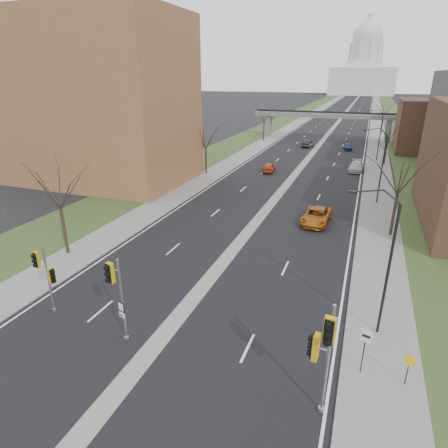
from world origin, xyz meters
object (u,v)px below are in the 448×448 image
Objects in this scene: car_right_near at (316,216)px; signal_pole_left at (46,272)px; car_left_near at (269,167)px; car_left_far at (308,143)px; warning_sign at (409,365)px; car_right_far at (348,146)px; signal_pole_median at (116,287)px; signal_pole_right at (323,346)px; speed_limit_sign at (365,343)px; car_right_mid at (356,166)px.

signal_pole_left is at bearing -118.50° from car_right_near.
car_left_near is 0.76× the size of car_right_near.
car_left_far is (2.26, 24.81, 0.02)m from car_left_near.
car_left_far is (-15.05, 65.61, -0.56)m from warning_sign.
car_right_near reaches higher than car_right_far.
car_left_near is (-2.38, 42.96, -2.92)m from signal_pole_median.
signal_pole_right reaches higher than warning_sign.
car_left_near is 24.92m from car_left_far.
signal_pole_right is 24.35m from car_right_near.
signal_pole_median reaches higher than warning_sign.
signal_pole_median is at bearing 86.21° from car_left_near.
car_right_near is 44.24m from car_right_far.
signal_pole_median reaches higher than signal_pole_left.
speed_limit_sign is at bearing -73.15° from car_right_near.
signal_pole_left is at bearing -151.69° from warning_sign.
signal_pole_left is 50.28m from car_right_mid.
warning_sign is at bearing -91.89° from car_right_far.
speed_limit_sign is (12.85, 2.29, -1.75)m from signal_pole_median.
signal_pole_left is at bearing -179.26° from signal_pole_right.
car_right_near is (7.90, -44.83, 0.03)m from car_left_far.
car_right_mid is at bearing 125.68° from car_left_far.
speed_limit_sign is at bearing 28.02° from signal_pole_median.
signal_pole_median is at bearing -105.68° from car_right_near.
speed_limit_sign reaches higher than car_right_far.
signal_pole_left reaches higher than car_right_far.
car_right_near is at bearing 116.94° from speed_limit_sign.
signal_pole_left reaches higher than car_left_far.
speed_limit_sign is 0.47× the size of car_right_near.
car_left_near is 1.07× the size of car_right_far.
speed_limit_sign is at bearing -93.69° from car_right_far.
signal_pole_left is 1.17× the size of car_right_far.
speed_limit_sign is 1.42× the size of warning_sign.
car_left_far is 0.87× the size of car_right_mid.
signal_pole_right is (11.05, -1.00, 0.10)m from signal_pole_median.
signal_pole_left is at bearing -109.72° from car_right_far.
car_right_mid is at bearing 97.45° from signal_pole_right.
car_left_near is at bearing 111.10° from signal_pole_median.
signal_pole_median is 15.26m from warning_sign.
car_right_mid reaches higher than car_left_far.
speed_limit_sign is 0.50× the size of car_right_mid.
speed_limit_sign is 0.65× the size of car_right_far.
car_left_near is (-15.24, 40.67, -1.17)m from speed_limit_sign.
car_left_far reaches higher than car_right_far.
car_left_near is at bearing 123.66° from speed_limit_sign.
car_left_far is at bearing 114.33° from speed_limit_sign.
car_right_mid is (-4.39, 46.14, -0.55)m from warning_sign.
signal_pole_median is 67.74m from car_right_far.
speed_limit_sign is 0.57× the size of car_left_far.
warning_sign reaches higher than car_right_far.
car_right_mid is (2.76, 25.35, -0.02)m from car_right_near.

